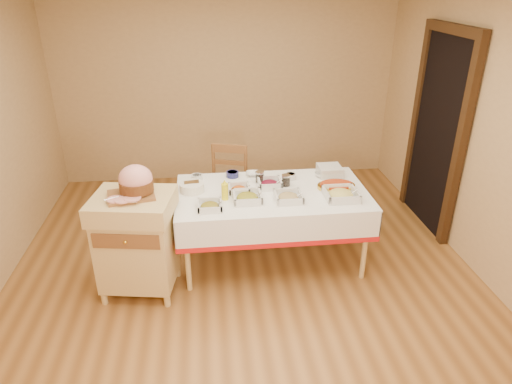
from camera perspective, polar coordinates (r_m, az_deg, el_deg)
room_shell at (r=3.84m, az=-1.66°, el=5.22°), size 5.00×5.00×5.00m
doorway at (r=5.36m, az=21.80°, el=7.22°), size 0.09×1.10×2.20m
dining_table at (r=4.43m, az=1.98°, el=-1.81°), size 1.82×1.02×0.76m
butcher_cart at (r=4.15m, az=-14.68°, el=-5.67°), size 0.76×0.66×0.95m
dining_chair at (r=5.06m, az=-3.61°, el=0.46°), size 0.53×0.51×0.95m
ham_on_board at (r=3.94m, az=-14.87°, el=1.14°), size 0.40×0.38×0.27m
serving_dish_a at (r=4.04m, az=-5.79°, el=-1.72°), size 0.22×0.21×0.09m
serving_dish_b at (r=4.17m, az=-1.09°, el=-0.64°), size 0.26×0.26×0.11m
serving_dish_c at (r=4.19m, az=4.09°, el=-0.63°), size 0.25×0.25×0.10m
serving_dish_d at (r=4.29m, az=10.58°, el=-0.27°), size 0.30×0.30×0.11m
serving_dish_e at (r=4.34m, az=-2.14°, el=0.36°), size 0.21×0.20×0.09m
serving_dish_f at (r=4.44m, az=1.73°, el=1.08°), size 0.24×0.22×0.11m
small_bowl_left at (r=4.64m, az=-7.39°, el=1.90°), size 0.11×0.11×0.05m
small_bowl_mid at (r=4.67m, az=-2.96°, el=2.27°), size 0.13×0.13×0.05m
small_bowl_right at (r=4.63m, az=4.36°, el=2.02°), size 0.11×0.11×0.05m
bowl_white_imported at (r=4.70m, az=-0.39°, el=2.29°), size 0.14×0.14×0.03m
bowl_small_imported at (r=4.72m, az=8.22°, el=2.16°), size 0.15×0.15×0.05m
preserve_jar_left at (r=4.54m, az=0.47°, el=1.84°), size 0.09×0.09×0.11m
preserve_jar_right at (r=4.47m, az=3.76°, el=1.42°), size 0.09×0.09×0.11m
mustard_bottle at (r=4.18m, az=-3.93°, el=0.17°), size 0.06×0.06×0.20m
bread_basket at (r=4.38m, az=-8.03°, el=0.61°), size 0.23×0.23×0.10m
plate_stack at (r=4.76m, az=9.16°, el=2.66°), size 0.23×0.23×0.10m
brass_platter at (r=4.49m, az=10.00°, el=0.77°), size 0.37×0.27×0.05m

